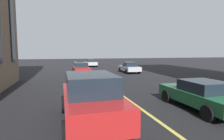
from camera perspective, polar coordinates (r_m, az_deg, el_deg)
name	(u,v)px	position (r m, az deg, el deg)	size (l,w,h in m)	color
lane_centre_line	(110,87)	(14.24, -0.58, -5.23)	(80.00, 0.16, 0.01)	#D8C64C
car_silver_oncoming	(129,67)	(23.87, 5.45, 0.84)	(3.90, 1.89, 1.40)	#B7BABF
car_green_trailing	(201,94)	(9.65, 25.83, -6.82)	(4.40, 1.95, 1.37)	#1E6038
car_red_parked_a	(91,98)	(7.00, -6.63, -8.65)	(4.70, 2.14, 1.88)	#B21E1E
car_red_mid	(81,68)	(22.70, -9.59, 0.55)	(4.40, 1.95, 1.37)	#B21E1E
car_silver_far	(91,63)	(34.26, -6.63, 2.29)	(4.40, 1.95, 1.37)	#B7BABF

